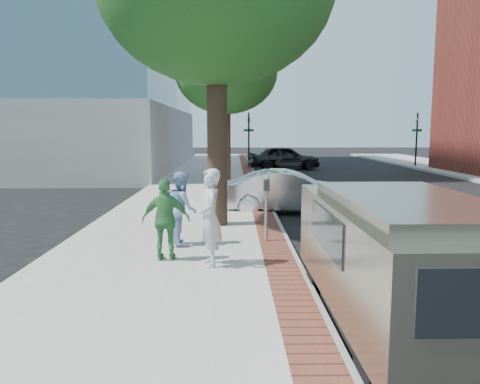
{
  "coord_description": "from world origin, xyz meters",
  "views": [
    {
      "loc": [
        -0.19,
        -10.28,
        2.64
      ],
      "look_at": [
        -0.03,
        0.5,
        1.2
      ],
      "focal_mm": 35.0,
      "sensor_mm": 36.0,
      "label": 1
    }
  ],
  "objects_px": {
    "person_officer": "(182,208)",
    "bg_car": "(284,157)",
    "parking_meter": "(266,195)",
    "van": "(395,251)",
    "person_gray": "(210,218)",
    "person_green": "(166,220)",
    "sedan_silver": "(289,192)"
  },
  "relations": [
    {
      "from": "person_gray",
      "to": "person_green",
      "type": "xyz_separation_m",
      "value": [
        -0.86,
        0.39,
        -0.11
      ]
    },
    {
      "from": "person_gray",
      "to": "bg_car",
      "type": "xyz_separation_m",
      "value": [
        3.86,
        22.74,
        -0.25
      ]
    },
    {
      "from": "person_officer",
      "to": "bg_car",
      "type": "height_order",
      "value": "person_officer"
    },
    {
      "from": "person_officer",
      "to": "person_green",
      "type": "xyz_separation_m",
      "value": [
        -0.17,
        -1.27,
        -0.02
      ]
    },
    {
      "from": "person_gray",
      "to": "sedan_silver",
      "type": "height_order",
      "value": "person_gray"
    },
    {
      "from": "parking_meter",
      "to": "person_gray",
      "type": "height_order",
      "value": "person_gray"
    },
    {
      "from": "person_officer",
      "to": "van",
      "type": "distance_m",
      "value": 5.11
    },
    {
      "from": "person_gray",
      "to": "sedan_silver",
      "type": "bearing_deg",
      "value": 151.03
    },
    {
      "from": "parking_meter",
      "to": "person_officer",
      "type": "height_order",
      "value": "person_officer"
    },
    {
      "from": "person_officer",
      "to": "person_green",
      "type": "height_order",
      "value": "person_officer"
    },
    {
      "from": "parking_meter",
      "to": "van",
      "type": "distance_m",
      "value": 4.38
    },
    {
      "from": "person_green",
      "to": "van",
      "type": "relative_size",
      "value": 0.32
    },
    {
      "from": "person_green",
      "to": "bg_car",
      "type": "height_order",
      "value": "person_green"
    },
    {
      "from": "person_gray",
      "to": "person_officer",
      "type": "xyz_separation_m",
      "value": [
        -0.69,
        1.65,
        -0.1
      ]
    },
    {
      "from": "sedan_silver",
      "to": "van",
      "type": "relative_size",
      "value": 0.84
    },
    {
      "from": "parking_meter",
      "to": "bg_car",
      "type": "distance_m",
      "value": 21.03
    },
    {
      "from": "person_officer",
      "to": "parking_meter",
      "type": "bearing_deg",
      "value": -98.55
    },
    {
      "from": "van",
      "to": "parking_meter",
      "type": "bearing_deg",
      "value": 109.04
    },
    {
      "from": "person_officer",
      "to": "sedan_silver",
      "type": "height_order",
      "value": "person_officer"
    },
    {
      "from": "person_gray",
      "to": "person_green",
      "type": "distance_m",
      "value": 0.95
    },
    {
      "from": "parking_meter",
      "to": "person_gray",
      "type": "relative_size",
      "value": 0.82
    },
    {
      "from": "parking_meter",
      "to": "person_green",
      "type": "relative_size",
      "value": 0.94
    },
    {
      "from": "bg_car",
      "to": "person_green",
      "type": "bearing_deg",
      "value": 162.04
    },
    {
      "from": "person_officer",
      "to": "van",
      "type": "relative_size",
      "value": 0.32
    },
    {
      "from": "parking_meter",
      "to": "person_officer",
      "type": "xyz_separation_m",
      "value": [
        -1.86,
        -0.24,
        -0.26
      ]
    },
    {
      "from": "parking_meter",
      "to": "van",
      "type": "bearing_deg",
      "value": -70.51
    },
    {
      "from": "person_gray",
      "to": "person_officer",
      "type": "height_order",
      "value": "person_gray"
    },
    {
      "from": "person_green",
      "to": "bg_car",
      "type": "xyz_separation_m",
      "value": [
        4.72,
        22.36,
        -0.13
      ]
    },
    {
      "from": "person_officer",
      "to": "sedan_silver",
      "type": "bearing_deg",
      "value": -47.75
    },
    {
      "from": "sedan_silver",
      "to": "van",
      "type": "xyz_separation_m",
      "value": [
        0.41,
        -8.56,
        0.31
      ]
    },
    {
      "from": "person_green",
      "to": "person_gray",
      "type": "bearing_deg",
      "value": 154.62
    },
    {
      "from": "person_gray",
      "to": "van",
      "type": "height_order",
      "value": "person_gray"
    }
  ]
}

